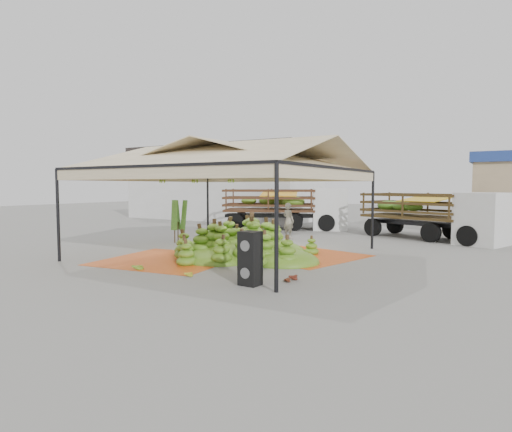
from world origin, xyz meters
The scene contains 17 objects.
ground centered at (0.00, 0.00, 0.00)m, with size 90.00×90.00×0.00m, color slate.
canopy_tent centered at (0.00, 0.00, 3.30)m, with size 8.10×8.10×4.00m.
building_white centered at (-10.00, 14.00, 2.71)m, with size 14.30×6.30×5.40m.
tarp_left centered at (-1.10, -2.02, 0.01)m, with size 4.03×3.83×0.01m, color #CF5113.
tarp_right centered at (2.41, 1.02, 0.01)m, with size 3.53×3.71×0.01m, color #D54A14.
banana_heap centered at (0.79, -0.22, 0.65)m, with size 6.02×4.95×1.29m, color #396E17.
hand_yellow_a centered at (1.10, -3.70, 0.09)m, with size 0.41×0.34×0.19m, color gold.
hand_yellow_b centered at (1.87, -2.23, 0.09)m, with size 0.39×0.32×0.18m, color gold.
hand_red_a centered at (3.70, -2.65, 0.11)m, with size 0.48×0.39×0.22m, color #5C1915.
hand_red_b centered at (3.70, -3.00, 0.09)m, with size 0.39×0.32×0.18m, color #5E2D15.
hand_green centered at (-0.79, -3.70, 0.11)m, with size 0.48×0.39×0.22m, color #487117.
hanging_bunches centered at (-0.78, -0.97, 2.62)m, with size 3.24×0.24×0.20m.
speaker_stack centered at (3.11, -3.70, 0.67)m, with size 0.51×0.45×1.34m.
banana_leaves centered at (-3.70, 1.54, 0.00)m, with size 0.96×1.36×3.70m, color #33711E, non-canonical shape.
vendor centered at (-0.33, 5.39, 0.83)m, with size 0.61×0.40×1.67m, color gray.
truck_left centered at (-2.20, 9.38, 1.45)m, with size 7.19×4.90×2.35m.
truck_right centered at (5.76, 8.24, 1.34)m, with size 6.70×4.27×2.18m.
Camera 1 is at (8.55, -12.60, 2.45)m, focal length 30.00 mm.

